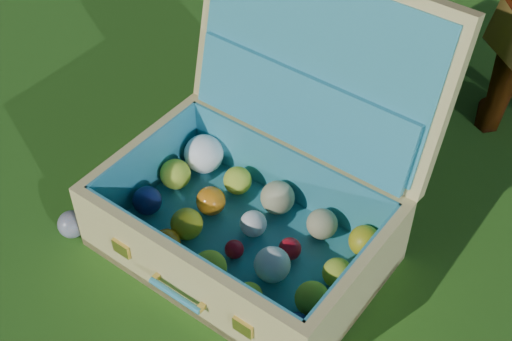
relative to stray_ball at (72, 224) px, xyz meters
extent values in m
plane|color=#215114|center=(0.60, 0.06, -0.04)|extent=(60.00, 60.00, 0.00)
sphere|color=#396896|center=(0.00, 0.00, 0.00)|extent=(0.07, 0.07, 0.07)
cube|color=#DEC977|center=(0.43, 0.11, -0.02)|extent=(0.77, 0.61, 0.02)
cube|color=#DEC977|center=(0.37, -0.09, 0.07)|extent=(0.66, 0.19, 0.20)
cube|color=#DEC977|center=(0.48, 0.32, 0.07)|extent=(0.66, 0.19, 0.20)
cube|color=#DEC977|center=(0.11, 0.19, 0.07)|extent=(0.12, 0.40, 0.20)
cube|color=#DEC977|center=(0.74, 0.03, 0.07)|extent=(0.12, 0.40, 0.20)
cube|color=teal|center=(0.43, 0.11, -0.01)|extent=(0.71, 0.55, 0.01)
cube|color=teal|center=(0.38, -0.08, 0.08)|extent=(0.61, 0.16, 0.18)
cube|color=teal|center=(0.47, 0.31, 0.08)|extent=(0.61, 0.16, 0.18)
cube|color=teal|center=(0.12, 0.19, 0.08)|extent=(0.11, 0.39, 0.18)
cube|color=teal|center=(0.73, 0.04, 0.08)|extent=(0.11, 0.39, 0.18)
cube|color=#DEC977|center=(0.50, 0.41, 0.38)|extent=(0.70, 0.31, 0.45)
cube|color=teal|center=(0.49, 0.38, 0.39)|extent=(0.64, 0.26, 0.39)
cube|color=teal|center=(0.48, 0.34, 0.27)|extent=(0.60, 0.21, 0.19)
cube|color=#F2C659|center=(0.19, -0.07, 0.07)|extent=(0.05, 0.02, 0.04)
cube|color=#F2C659|center=(0.54, -0.15, 0.07)|extent=(0.05, 0.02, 0.04)
cylinder|color=teal|center=(0.37, -0.13, 0.05)|extent=(0.15, 0.05, 0.02)
cube|color=#F2C659|center=(0.30, -0.10, 0.05)|extent=(0.02, 0.02, 0.01)
cube|color=#F2C659|center=(0.43, -0.13, 0.05)|extent=(0.02, 0.02, 0.01)
sphere|color=orange|center=(0.13, 0.04, 0.03)|extent=(0.06, 0.06, 0.06)
sphere|color=orange|center=(0.27, 0.02, 0.03)|extent=(0.07, 0.07, 0.07)
sphere|color=#BECE32|center=(0.40, -0.02, 0.04)|extent=(0.08, 0.08, 0.08)
sphere|color=#BECE32|center=(0.51, -0.05, 0.03)|extent=(0.06, 0.06, 0.06)
sphere|color=#0D1845|center=(0.64, -0.08, 0.03)|extent=(0.07, 0.07, 0.07)
sphere|color=#0D1845|center=(0.16, 0.12, 0.03)|extent=(0.08, 0.08, 0.08)
sphere|color=#B3A717|center=(0.29, 0.09, 0.04)|extent=(0.08, 0.08, 0.08)
sphere|color=#B20E1B|center=(0.42, 0.07, 0.02)|extent=(0.05, 0.05, 0.05)
sphere|color=white|center=(0.53, 0.05, 0.04)|extent=(0.09, 0.09, 0.09)
sphere|color=#BECE32|center=(0.65, -0.01, 0.04)|extent=(0.08, 0.08, 0.08)
sphere|color=#BECE32|center=(0.18, 0.23, 0.04)|extent=(0.08, 0.08, 0.08)
sphere|color=orange|center=(0.31, 0.18, 0.03)|extent=(0.08, 0.08, 0.08)
sphere|color=white|center=(0.44, 0.16, 0.03)|extent=(0.07, 0.07, 0.07)
sphere|color=#B20E1B|center=(0.55, 0.12, 0.02)|extent=(0.06, 0.06, 0.06)
sphere|color=#BECE32|center=(0.68, 0.09, 0.03)|extent=(0.07, 0.07, 0.07)
sphere|color=white|center=(0.22, 0.32, 0.05)|extent=(0.11, 0.11, 0.11)
sphere|color=#BECE32|center=(0.34, 0.28, 0.03)|extent=(0.08, 0.08, 0.08)
sphere|color=#BFB986|center=(0.47, 0.25, 0.04)|extent=(0.09, 0.09, 0.09)
sphere|color=#BFB986|center=(0.60, 0.22, 0.03)|extent=(0.08, 0.08, 0.08)
sphere|color=#B3A717|center=(0.71, 0.20, 0.04)|extent=(0.08, 0.08, 0.08)
camera|label=1|loc=(0.90, -0.93, 1.37)|focal=50.00mm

